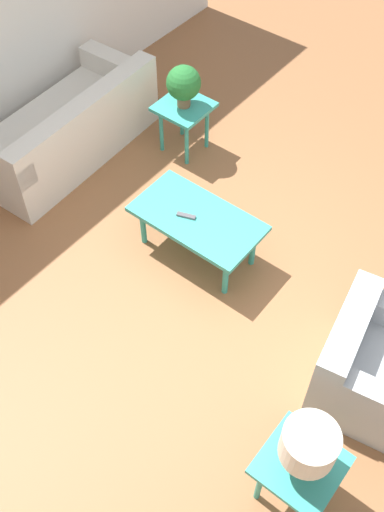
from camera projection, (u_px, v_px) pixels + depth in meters
The scene contains 9 objects.
ground_plane at pixel (231, 299), 4.98m from camera, with size 14.00×14.00×0.00m, color #8E5B38.
sofa at pixel (67, 130), 5.89m from camera, with size 0.96×1.95×0.75m.
armchair at pixel (378, 369), 4.24m from camera, with size 0.98×1.00×0.74m.
coffee_table at pixel (197, 221), 4.98m from camera, with size 1.09×0.59×0.46m.
side_table_plant at pixel (184, 113), 5.81m from camera, with size 0.48×0.48×0.53m.
side_table_lamp at pixel (299, 469), 3.65m from camera, with size 0.48×0.48×0.53m.
potted_plant at pixel (184, 84), 5.55m from camera, with size 0.33×0.33×0.42m.
table_lamp at pixel (309, 446), 3.36m from camera, with size 0.33×0.33×0.43m.
remote_control at pixel (186, 216), 4.93m from camera, with size 0.16×0.09×0.02m.
Camera 1 is at (-1.50, 2.42, 4.11)m, focal length 42.00 mm.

